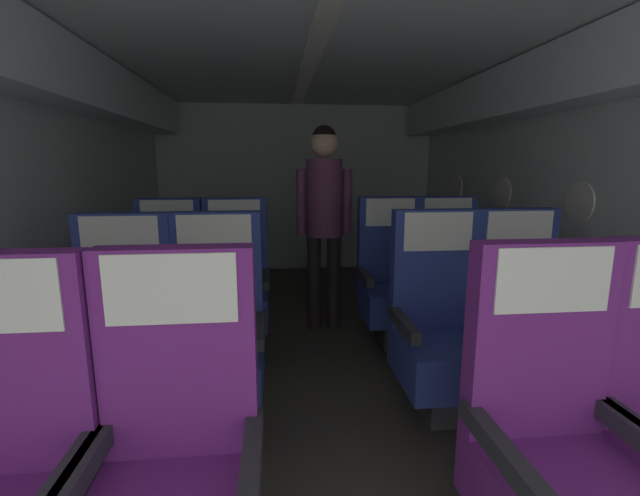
% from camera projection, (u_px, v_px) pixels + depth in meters
% --- Properties ---
extents(ground, '(3.64, 6.11, 0.02)m').
position_uv_depth(ground, '(320.00, 372.00, 2.78)').
color(ground, '#3D3833').
extents(fuselage_shell, '(3.52, 5.76, 2.10)m').
position_uv_depth(fuselage_shell, '(316.00, 134.00, 2.76)').
color(fuselage_shell, silver).
rests_on(fuselage_shell, ground).
extents(seat_a_left_aisle, '(0.48, 0.50, 1.08)m').
position_uv_depth(seat_a_left_aisle, '(175.00, 478.00, 1.19)').
color(seat_a_left_aisle, '#38383D').
rests_on(seat_a_left_aisle, ground).
extents(seat_a_right_window, '(0.48, 0.50, 1.08)m').
position_uv_depth(seat_a_right_window, '(556.00, 455.00, 1.28)').
color(seat_a_right_window, '#38383D').
rests_on(seat_a_right_window, ground).
extents(seat_b_left_window, '(0.48, 0.50, 1.08)m').
position_uv_depth(seat_b_left_window, '(122.00, 346.00, 2.05)').
color(seat_b_left_window, '#38383D').
rests_on(seat_b_left_window, ground).
extents(seat_b_left_aisle, '(0.48, 0.50, 1.08)m').
position_uv_depth(seat_b_left_aisle, '(217.00, 341.00, 2.11)').
color(seat_b_left_aisle, '#38383D').
rests_on(seat_b_left_aisle, ground).
extents(seat_b_right_aisle, '(0.48, 0.50, 1.08)m').
position_uv_depth(seat_b_right_aisle, '(521.00, 328.00, 2.27)').
color(seat_b_right_aisle, '#38383D').
rests_on(seat_b_right_aisle, ground).
extents(seat_b_right_window, '(0.48, 0.50, 1.08)m').
position_uv_depth(seat_b_right_window, '(440.00, 333.00, 2.22)').
color(seat_b_right_window, '#38383D').
rests_on(seat_b_right_window, ground).
extents(seat_c_left_window, '(0.48, 0.50, 1.08)m').
position_uv_depth(seat_c_left_window, '(169.00, 289.00, 3.00)').
color(seat_c_left_window, '#38383D').
rests_on(seat_c_left_window, ground).
extents(seat_c_left_aisle, '(0.48, 0.50, 1.08)m').
position_uv_depth(seat_c_left_aisle, '(236.00, 288.00, 3.03)').
color(seat_c_left_aisle, '#38383D').
rests_on(seat_c_left_aisle, ground).
extents(seat_c_right_aisle, '(0.48, 0.50, 1.08)m').
position_uv_depth(seat_c_right_aisle, '(449.00, 282.00, 3.18)').
color(seat_c_right_aisle, '#38383D').
rests_on(seat_c_right_aisle, ground).
extents(seat_c_right_window, '(0.48, 0.50, 1.08)m').
position_uv_depth(seat_c_right_window, '(391.00, 284.00, 3.14)').
color(seat_c_right_window, '#38383D').
rests_on(seat_c_right_window, ground).
extents(flight_attendant, '(0.43, 0.28, 1.61)m').
position_uv_depth(flight_attendant, '(324.00, 207.00, 3.35)').
color(flight_attendant, black).
rests_on(flight_attendant, ground).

